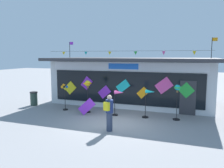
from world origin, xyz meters
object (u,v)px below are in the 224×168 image
(kite_shop_building, at_px, (132,80))
(wind_spinner_center_left, at_px, (118,97))
(wind_spinner_center_right, at_px, (149,98))
(wind_spinner_far_left, at_px, (65,92))
(display_kite_on_ground, at_px, (87,107))
(wind_spinner_left, at_px, (88,87))
(trash_bin, at_px, (34,98))
(person_near_camera, at_px, (109,112))
(wind_spinner_right, at_px, (177,94))

(kite_shop_building, relative_size, wind_spinner_center_left, 7.66)
(wind_spinner_center_right, bearing_deg, wind_spinner_far_left, 180.00)
(wind_spinner_center_left, xyz_separation_m, display_kite_on_ground, (-1.75, -0.49, -0.57))
(wind_spinner_center_left, relative_size, wind_spinner_center_right, 0.93)
(wind_spinner_left, bearing_deg, trash_bin, 173.29)
(wind_spinner_far_left, distance_m, trash_bin, 2.90)
(wind_spinner_center_left, bearing_deg, wind_spinner_left, 177.77)
(kite_shop_building, relative_size, wind_spinner_far_left, 6.65)
(wind_spinner_far_left, relative_size, wind_spinner_left, 0.87)
(kite_shop_building, height_order, wind_spinner_center_right, kite_shop_building)
(display_kite_on_ground, bearing_deg, kite_shop_building, 69.95)
(trash_bin, bearing_deg, display_kite_on_ground, -13.18)
(wind_spinner_center_left, distance_m, person_near_camera, 2.73)
(kite_shop_building, xyz_separation_m, display_kite_on_ground, (-1.57, -4.31, -1.16))
(person_near_camera, bearing_deg, wind_spinner_center_right, -95.48)
(kite_shop_building, bearing_deg, person_near_camera, -84.24)
(wind_spinner_far_left, height_order, wind_spinner_left, wind_spinner_left)
(wind_spinner_left, bearing_deg, person_near_camera, -48.58)
(kite_shop_building, distance_m, wind_spinner_far_left, 5.06)
(wind_spinner_right, xyz_separation_m, person_near_camera, (-2.76, -2.93, -0.51))
(wind_spinner_far_left, distance_m, wind_spinner_center_left, 3.59)
(wind_spinner_center_left, height_order, display_kite_on_ground, wind_spinner_center_left)
(trash_bin, bearing_deg, wind_spinner_right, -2.08)
(wind_spinner_right, distance_m, display_kite_on_ground, 5.12)
(kite_shop_building, distance_m, wind_spinner_center_right, 4.21)
(person_near_camera, bearing_deg, wind_spinner_left, -29.58)
(wind_spinner_far_left, bearing_deg, wind_spinner_left, -1.54)
(kite_shop_building, height_order, display_kite_on_ground, kite_shop_building)
(wind_spinner_center_right, distance_m, display_kite_on_ground, 3.61)
(wind_spinner_far_left, relative_size, wind_spinner_center_right, 1.06)
(wind_spinner_center_left, bearing_deg, trash_bin, 174.66)
(wind_spinner_center_left, height_order, trash_bin, wind_spinner_center_left)
(wind_spinner_far_left, bearing_deg, wind_spinner_right, 1.06)
(wind_spinner_left, bearing_deg, kite_shop_building, 64.61)
(person_near_camera, relative_size, trash_bin, 1.77)
(wind_spinner_center_left, relative_size, person_near_camera, 0.88)
(trash_bin, bearing_deg, wind_spinner_far_left, -9.70)
(wind_spinner_far_left, bearing_deg, trash_bin, 170.30)
(wind_spinner_center_left, relative_size, display_kite_on_ground, 1.56)
(wind_spinner_far_left, distance_m, wind_spinner_center_right, 5.34)
(display_kite_on_ground, bearing_deg, wind_spinner_left, 110.14)
(person_near_camera, bearing_deg, display_kite_on_ground, -25.60)
(trash_bin, bearing_deg, wind_spinner_left, -6.71)
(wind_spinner_left, bearing_deg, wind_spinner_center_left, -2.23)
(kite_shop_building, distance_m, person_near_camera, 6.58)
(wind_spinner_center_right, bearing_deg, wind_spinner_center_left, -176.09)
(wind_spinner_right, bearing_deg, wind_spinner_center_right, -175.10)
(wind_spinner_right, relative_size, trash_bin, 2.02)
(wind_spinner_far_left, relative_size, wind_spinner_center_left, 1.15)
(wind_spinner_center_left, xyz_separation_m, wind_spinner_right, (3.23, 0.25, 0.34))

